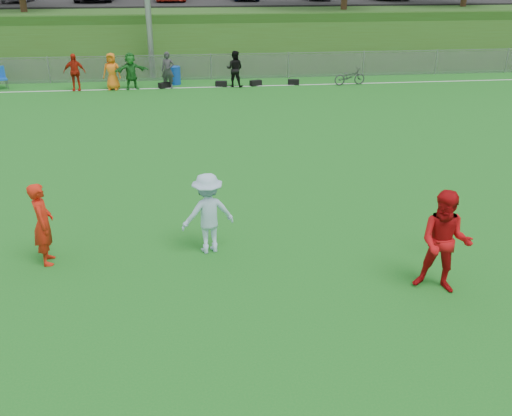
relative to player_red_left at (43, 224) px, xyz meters
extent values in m
plane|color=#166A1D|center=(4.23, -1.00, -0.84)|extent=(120.00, 120.00, 0.00)
cube|color=white|center=(4.23, 17.00, -0.84)|extent=(60.00, 0.10, 0.01)
cube|color=gray|center=(4.23, 19.00, -0.24)|extent=(58.00, 0.02, 1.20)
cube|color=gray|center=(4.23, 19.00, 0.41)|extent=(58.00, 0.04, 0.04)
cube|color=#284A14|center=(4.23, 30.00, 0.66)|extent=(120.00, 18.00, 3.00)
cube|color=black|center=(4.23, 32.00, 2.21)|extent=(120.00, 12.00, 0.10)
imported|color=#B21D0C|center=(-2.18, 17.00, 0.00)|extent=(1.01, 0.44, 1.69)
imported|color=orange|center=(-0.48, 17.00, 0.00)|extent=(0.89, 0.65, 1.69)
imported|color=#1D6C22|center=(0.40, 17.00, 0.00)|extent=(1.65, 0.97, 1.69)
imported|color=#303033|center=(2.11, 17.00, 0.00)|extent=(0.68, 0.52, 1.69)
imported|color=black|center=(5.28, 17.00, 0.00)|extent=(0.99, 0.88, 1.69)
cube|color=black|center=(1.90, 17.10, -0.71)|extent=(0.61, 0.56, 0.26)
cube|color=black|center=(4.62, 17.10, -0.71)|extent=(0.59, 0.37, 0.26)
cube|color=black|center=(6.30, 17.10, -0.71)|extent=(0.62, 0.48, 0.26)
cube|color=black|center=(8.17, 17.10, -0.71)|extent=(0.59, 0.37, 0.26)
imported|color=red|center=(0.00, 0.00, 0.00)|extent=(0.50, 0.67, 1.69)
imported|color=#B60C10|center=(7.36, -1.96, 0.12)|extent=(1.17, 1.09, 1.93)
imported|color=#A1C5E0|center=(3.23, 0.09, 0.01)|extent=(1.22, 0.89, 1.70)
cylinder|color=white|center=(8.02, -0.75, 0.38)|extent=(0.24, 0.24, 0.02)
cylinder|color=#0E3CA0|center=(2.40, 17.92, -0.41)|extent=(0.66, 0.66, 0.86)
cube|color=#0F48AC|center=(-5.77, 17.80, -0.39)|extent=(0.75, 0.75, 0.06)
imported|color=#2A2B2D|center=(10.88, 16.73, -0.43)|extent=(1.63, 0.75, 0.82)
camera|label=1|loc=(2.91, -10.55, 4.72)|focal=40.00mm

